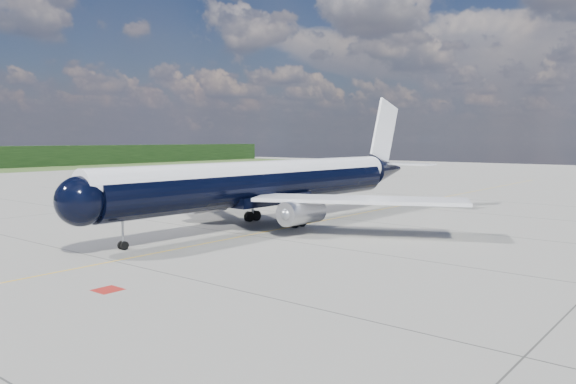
# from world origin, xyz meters

# --- Properties ---
(ground) EXTENTS (320.00, 320.00, 0.00)m
(ground) POSITION_xyz_m (0.00, 30.00, 0.00)
(ground) COLOR gray
(ground) RESTS_ON ground
(taxiway_centerline) EXTENTS (0.16, 160.00, 0.01)m
(taxiway_centerline) POSITION_xyz_m (0.00, 25.00, 0.00)
(taxiway_centerline) COLOR yellow
(taxiway_centerline) RESTS_ON ground
(red_marking) EXTENTS (1.60, 1.60, 0.01)m
(red_marking) POSITION_xyz_m (6.80, -10.00, 0.00)
(red_marking) COLOR maroon
(red_marking) RESTS_ON ground
(main_airliner) EXTENTS (42.37, 51.54, 14.90)m
(main_airliner) POSITION_xyz_m (-2.62, 16.84, 4.62)
(main_airliner) COLOR black
(main_airliner) RESTS_ON ground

